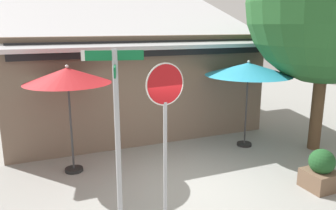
# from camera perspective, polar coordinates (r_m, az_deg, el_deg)

# --- Properties ---
(ground_plane) EXTENTS (28.00, 28.00, 0.10)m
(ground_plane) POSITION_cam_1_polar(r_m,az_deg,el_deg) (7.91, 3.21, -13.65)
(ground_plane) COLOR gray
(cafe_building) EXTENTS (8.56, 5.88, 4.86)m
(cafe_building) POSITION_cam_1_polar(r_m,az_deg,el_deg) (12.35, -7.34, 4.85)
(cafe_building) COLOR #705B4C
(cafe_building) RESTS_ON ground
(street_sign_post) EXTENTS (0.96, 0.90, 3.18)m
(street_sign_post) POSITION_cam_1_polar(r_m,az_deg,el_deg) (5.62, -8.70, -3.17)
(street_sign_post) COLOR #A8AAB2
(street_sign_post) RESTS_ON ground
(stop_sign) EXTENTS (0.76, 0.12, 2.92)m
(stop_sign) POSITION_cam_1_polar(r_m,az_deg,el_deg) (6.00, -0.49, -1.21)
(stop_sign) COLOR #A8AAB2
(stop_sign) RESTS_ON ground
(patio_umbrella_crimson_left) EXTENTS (2.03, 2.03, 2.66)m
(patio_umbrella_crimson_left) POSITION_cam_1_polar(r_m,az_deg,el_deg) (8.17, -16.73, 4.65)
(patio_umbrella_crimson_left) COLOR black
(patio_umbrella_crimson_left) RESTS_ON ground
(patio_umbrella_teal_center) EXTENTS (2.50, 2.50, 2.57)m
(patio_umbrella_teal_center) POSITION_cam_1_polar(r_m,az_deg,el_deg) (9.93, 13.51, 5.87)
(patio_umbrella_teal_center) COLOR black
(patio_umbrella_teal_center) RESTS_ON ground
(sidewalk_planter) EXTENTS (0.66, 0.66, 0.92)m
(sidewalk_planter) POSITION_cam_1_polar(r_m,az_deg,el_deg) (8.24, 24.56, -10.16)
(sidewalk_planter) COLOR brown
(sidewalk_planter) RESTS_ON ground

